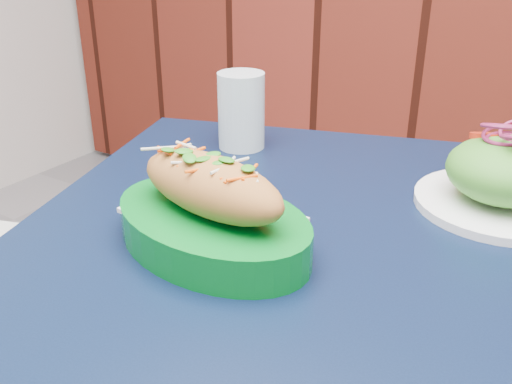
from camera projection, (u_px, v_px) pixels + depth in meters
The scene contains 4 objects.
cafe_table at pixel (328, 295), 0.75m from camera, with size 1.00×1.00×0.75m.
banh_mi_basket at pixel (212, 212), 0.67m from camera, with size 0.29×0.22×0.12m.
salad_plate at pixel (504, 176), 0.77m from camera, with size 0.23×0.23×0.12m.
water_glass at pixel (241, 111), 0.97m from camera, with size 0.08×0.08×0.13m, color silver.
Camera 1 is at (-0.22, 1.02, 1.10)m, focal length 40.00 mm.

